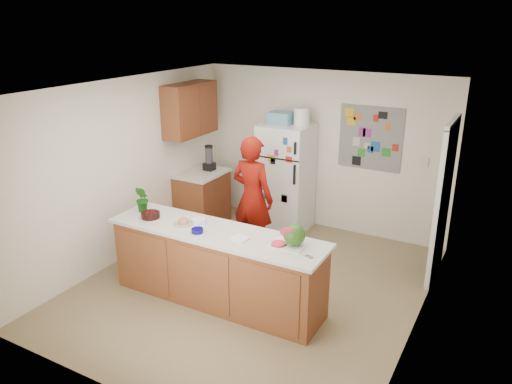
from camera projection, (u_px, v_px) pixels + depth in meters
The scene contains 26 objects.
floor at pixel (252, 286), 6.38m from camera, with size 4.00×4.50×0.02m, color brown.
wall_back at pixel (323, 151), 7.82m from camera, with size 4.00×0.02×2.50m, color beige.
wall_left at pixel (125, 170), 6.87m from camera, with size 0.02×4.50×2.50m, color beige.
wall_right at pixel (425, 227), 5.04m from camera, with size 0.02×4.50×2.50m, color beige.
ceiling at pixel (252, 87), 5.53m from camera, with size 4.00×4.50×0.02m, color white.
doorway at pixel (444, 203), 6.33m from camera, with size 0.03×0.85×2.04m, color black.
peninsula_base at pixel (217, 268), 5.91m from camera, with size 2.60×0.62×0.88m, color brown.
peninsula_top at pixel (216, 232), 5.75m from camera, with size 2.68×0.70×0.04m, color silver.
side_counter_base at pixel (202, 200), 8.11m from camera, with size 0.60×0.80×0.86m, color brown.
side_counter_top at pixel (201, 173), 7.96m from camera, with size 0.64×0.84×0.04m, color silver.
upper_cabinets at pixel (190, 109), 7.64m from camera, with size 0.35×1.00×0.80m, color brown.
refrigerator at pixel (286, 178), 7.85m from camera, with size 0.75×0.70×1.70m, color silver.
fridge_top_bin at pixel (281, 118), 7.58m from camera, with size 0.35×0.28×0.18m, color #5999B2.
photo_collage at pixel (370, 138), 7.36m from camera, with size 0.95×0.01×0.95m, color slate.
person at pixel (253, 198), 6.91m from camera, with size 0.64×0.42×1.75m, color maroon.
blender_appliance at pixel (209, 159), 8.00m from camera, with size 0.12×0.12×0.38m, color black.
cutting_board at pixel (288, 245), 5.38m from camera, with size 0.37×0.28×0.01m, color white.
watermelon at pixel (294, 235), 5.33m from camera, with size 0.24×0.24×0.24m, color #33621A.
watermelon_slice at pixel (278, 244), 5.38m from camera, with size 0.16×0.16×0.02m, color red.
cherry_bowl at pixel (151, 215), 6.11m from camera, with size 0.23×0.23×0.07m, color black.
white_bowl at pixel (199, 221), 5.95m from camera, with size 0.17×0.17×0.06m, color white.
cobalt_bowl at pixel (197, 231), 5.69m from camera, with size 0.14×0.14×0.05m, color #0A055B.
plate at pixel (184, 224), 5.92m from camera, with size 0.23×0.23×0.02m, color #C5B19C.
paper_towel at pixel (240, 238), 5.53m from camera, with size 0.17×0.15×0.02m, color white.
keys at pixel (309, 257), 5.13m from camera, with size 0.09×0.04×0.01m, color gray.
potted_plant at pixel (142, 199), 6.24m from camera, with size 0.19×0.15×0.35m, color #143A0B.
Camera 1 is at (2.75, -4.88, 3.28)m, focal length 35.00 mm.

